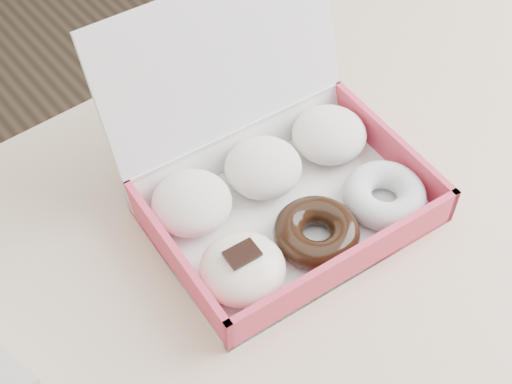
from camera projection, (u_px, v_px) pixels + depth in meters
table at (321, 336)px, 0.77m from camera, size 1.20×0.80×0.75m
donut_box at (278, 185)px, 0.76m from camera, size 0.31×0.29×0.21m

